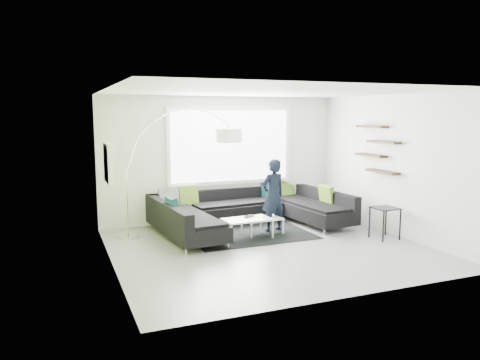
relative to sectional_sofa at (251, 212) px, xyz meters
name	(u,v)px	position (x,y,z in m)	size (l,w,h in m)	color
ground	(268,248)	(-0.27, -1.40, -0.37)	(5.50, 5.50, 0.00)	gray
room_shell	(266,148)	(-0.23, -1.20, 1.44)	(5.54, 5.04, 2.82)	silver
sectional_sofa	(251,212)	(0.00, 0.00, 0.00)	(4.07, 2.74, 0.83)	black
rug	(249,234)	(-0.23, -0.38, -0.36)	(2.43, 1.77, 0.01)	black
coffee_table	(255,226)	(-0.17, -0.56, -0.17)	(1.20, 0.70, 0.39)	white
arc_lamp	(126,174)	(-2.53, 0.27, 0.89)	(2.37, 0.90, 2.53)	white
side_table	(385,223)	(2.10, -1.68, -0.06)	(0.45, 0.45, 0.62)	black
person	(273,196)	(0.33, -0.34, 0.38)	(0.61, 0.46, 1.50)	black
laptop	(251,216)	(-0.25, -0.54, 0.04)	(0.34, 0.30, 0.02)	black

